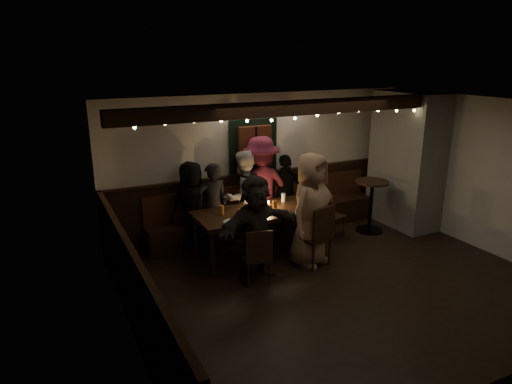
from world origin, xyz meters
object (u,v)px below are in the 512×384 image
dining_table (261,214)px  chair_near_right (318,233)px  person_b (213,206)px  person_d (261,187)px  person_a (192,206)px  person_f (256,228)px  person_g (311,210)px  chair_end (329,213)px  person_e (285,194)px  chair_near_left (258,254)px  high_top (371,200)px  person_c (243,197)px

dining_table → chair_near_right: bearing=-54.2°
person_b → person_d: bearing=-173.3°
person_a → person_b: bearing=158.1°
person_f → person_g: 1.01m
chair_end → person_d: person_d is taller
dining_table → chair_near_right: 1.02m
person_b → person_g: size_ratio=0.83×
person_a → person_d: bearing=176.6°
person_f → person_e: bearing=35.8°
chair_end → person_f: 2.10m
person_g → chair_near_right: bearing=-99.7°
dining_table → chair_near_left: dining_table is taller
high_top → person_a: (-3.30, 0.72, 0.15)m
chair_near_left → person_a: (-0.43, 1.69, 0.28)m
person_f → person_a: bearing=96.7°
high_top → person_g: (-1.81, -0.70, 0.29)m
dining_table → chair_end: dining_table is taller
chair_end → person_f: person_f is taller
person_c → person_f: 1.46m
chair_end → person_e: 0.87m
chair_near_left → person_d: bearing=62.1°
chair_near_left → person_f: (0.06, 0.20, 0.32)m
person_d → person_f: person_d is taller
dining_table → chair_near_left: 1.09m
high_top → person_c: size_ratio=0.60×
person_b → person_e: size_ratio=1.00×
high_top → person_c: 2.47m
person_a → person_e: person_a is taller
person_f → person_b: bearing=84.9°
person_a → chair_near_left: bearing=100.8°
person_c → person_g: bearing=98.4°
dining_table → person_e: person_e is taller
chair_end → person_a: person_a is taller
person_g → person_a: bearing=112.1°
chair_end → high_top: 0.93m
chair_near_right → person_d: (-0.22, 1.58, 0.36)m
person_b → chair_end: bearing=165.4°
person_g → chair_end: bearing=15.9°
high_top → chair_near_right: bearing=-154.0°
dining_table → chair_near_right: chair_near_right is taller
chair_near_right → person_a: (-1.54, 1.58, 0.20)m
chair_end → person_c: 1.60m
chair_near_right → chair_end: size_ratio=1.18×
person_a → person_f: bearing=104.7°
chair_near_right → person_g: bearing=104.8°
chair_near_right → person_g: 0.38m
person_d → person_e: 0.52m
chair_near_left → chair_end: 2.22m
chair_near_right → person_g: person_g is taller
person_a → person_g: 2.06m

